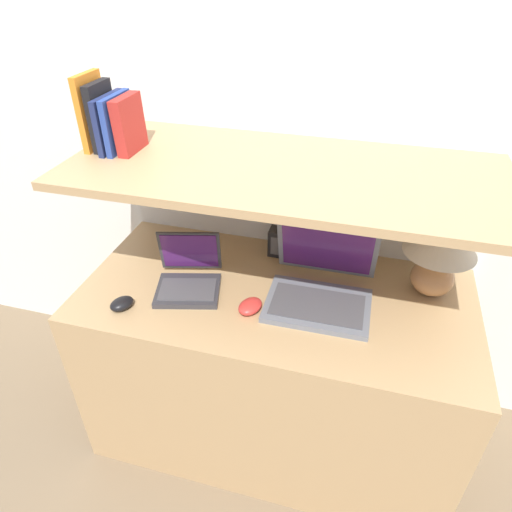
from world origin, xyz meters
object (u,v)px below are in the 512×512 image
object	(u,v)px
laptop_small	(189,277)
book_orange	(92,112)
table_lamp	(440,248)
book_blue	(118,123)
book_red	(129,124)
router_box	(286,243)
book_navy	(111,123)
laptop_large	(321,287)
second_mouse	(122,304)
book_black	(102,116)
computer_mouse	(250,306)

from	to	relation	value
laptop_small	book_orange	size ratio (longest dim) A/B	1.12
table_lamp	book_blue	size ratio (longest dim) A/B	1.62
table_lamp	book_red	distance (m)	1.12
book_orange	router_box	bearing A→B (deg)	15.40
book_navy	table_lamp	bearing A→B (deg)	4.22
laptop_large	second_mouse	xyz separation A→B (m)	(-0.65, -0.23, -0.03)
book_orange	book_red	world-z (taller)	book_orange
table_lamp	book_orange	bearing A→B (deg)	-176.00
second_mouse	book_orange	bearing A→B (deg)	120.29
book_black	table_lamp	bearing A→B (deg)	4.12
second_mouse	book_orange	xyz separation A→B (m)	(-0.17, 0.29, 0.56)
table_lamp	router_box	xyz separation A→B (m)	(-0.55, 0.09, -0.13)
laptop_large	book_navy	world-z (taller)	book_navy
router_box	book_orange	bearing A→B (deg)	-164.60
book_navy	book_red	distance (m)	0.07
table_lamp	computer_mouse	bearing A→B (deg)	-155.38
computer_mouse	book_red	bearing A→B (deg)	158.05
book_black	book_blue	xyz separation A→B (m)	(0.06, 0.00, -0.02)
router_box	book_orange	size ratio (longest dim) A/B	0.54
table_lamp	book_orange	world-z (taller)	book_orange
book_navy	laptop_small	bearing A→B (deg)	-22.82
laptop_large	book_blue	world-z (taller)	book_blue
book_black	computer_mouse	bearing A→B (deg)	-18.44
book_blue	computer_mouse	bearing A→B (deg)	-20.38
laptop_small	book_blue	distance (m)	0.58
computer_mouse	router_box	bearing A→B (deg)	83.34
table_lamp	book_orange	xyz separation A→B (m)	(-1.19, -0.08, 0.39)
book_black	book_blue	bearing A→B (deg)	0.00
laptop_large	book_blue	distance (m)	0.88
second_mouse	book_blue	world-z (taller)	book_blue
laptop_small	book_navy	world-z (taller)	book_navy
laptop_small	second_mouse	size ratio (longest dim) A/B	2.65
book_black	book_red	world-z (taller)	book_black
book_black	book_red	xyz separation A→B (m)	(0.10, 0.00, -0.02)
laptop_large	computer_mouse	xyz separation A→B (m)	(-0.22, -0.13, -0.03)
book_black	book_blue	size ratio (longest dim) A/B	1.19
second_mouse	book_red	xyz separation A→B (m)	(-0.04, 0.29, 0.53)
laptop_large	book_black	distance (m)	0.94
laptop_large	book_orange	world-z (taller)	book_orange
book_navy	book_red	world-z (taller)	book_red
computer_mouse	book_navy	bearing A→B (deg)	160.62
laptop_small	second_mouse	bearing A→B (deg)	-135.87
book_orange	book_black	xyz separation A→B (m)	(0.04, 0.00, -0.01)
book_black	router_box	bearing A→B (deg)	16.24
table_lamp	book_red	xyz separation A→B (m)	(-1.06, -0.08, 0.36)
table_lamp	laptop_large	xyz separation A→B (m)	(-0.37, -0.14, -0.14)
laptop_large	book_navy	size ratio (longest dim) A/B	1.98
router_box	book_red	distance (m)	0.73
book_orange	book_navy	size ratio (longest dim) A/B	1.35
laptop_small	computer_mouse	distance (m)	0.26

